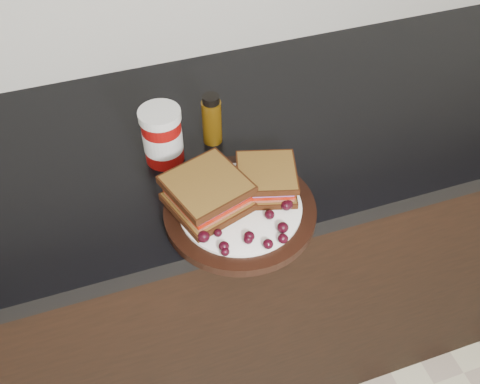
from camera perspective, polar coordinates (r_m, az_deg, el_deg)
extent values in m
cube|color=black|center=(1.50, -1.15, -7.31)|extent=(3.96, 0.58, 0.86)
cube|color=black|center=(1.17, -1.48, 5.75)|extent=(3.98, 0.60, 0.04)
cylinder|color=black|center=(0.98, 0.00, -2.04)|extent=(0.28, 0.28, 0.02)
ellipsoid|color=black|center=(0.91, -3.92, -4.78)|extent=(0.02, 0.02, 0.02)
ellipsoid|color=black|center=(0.92, -2.36, -4.38)|extent=(0.02, 0.02, 0.01)
ellipsoid|color=black|center=(0.90, -1.72, -5.81)|extent=(0.02, 0.02, 0.02)
ellipsoid|color=black|center=(0.90, -1.59, -6.40)|extent=(0.02, 0.02, 0.01)
ellipsoid|color=black|center=(0.91, 0.99, -4.75)|extent=(0.02, 0.02, 0.02)
ellipsoid|color=black|center=(0.91, 0.89, -5.09)|extent=(0.02, 0.02, 0.02)
ellipsoid|color=black|center=(0.90, 3.01, -5.56)|extent=(0.02, 0.02, 0.02)
ellipsoid|color=black|center=(0.91, 4.60, -4.97)|extent=(0.02, 0.02, 0.02)
ellipsoid|color=black|center=(0.93, 4.59, -3.80)|extent=(0.02, 0.02, 0.02)
ellipsoid|color=black|center=(0.95, 3.16, -2.43)|extent=(0.02, 0.02, 0.02)
ellipsoid|color=black|center=(0.96, 4.96, -1.43)|extent=(0.02, 0.02, 0.02)
ellipsoid|color=black|center=(0.96, 5.12, -1.31)|extent=(0.02, 0.02, 0.02)
ellipsoid|color=black|center=(0.98, 4.74, -0.53)|extent=(0.02, 0.02, 0.02)
ellipsoid|color=black|center=(1.01, 4.64, 1.27)|extent=(0.02, 0.02, 0.02)
ellipsoid|color=black|center=(1.01, 3.28, 1.44)|extent=(0.02, 0.02, 0.02)
ellipsoid|color=black|center=(1.00, 1.88, 1.15)|extent=(0.02, 0.02, 0.02)
ellipsoid|color=black|center=(0.99, -3.69, 0.56)|extent=(0.02, 0.02, 0.01)
ellipsoid|color=black|center=(0.98, -3.83, -0.14)|extent=(0.02, 0.02, 0.02)
ellipsoid|color=black|center=(0.96, -4.54, -1.79)|extent=(0.02, 0.02, 0.02)
ellipsoid|color=black|center=(0.96, -5.30, -1.67)|extent=(0.02, 0.02, 0.02)
ellipsoid|color=black|center=(0.94, -2.62, -3.10)|extent=(0.02, 0.02, 0.02)
ellipsoid|color=black|center=(0.98, -2.91, -0.52)|extent=(0.02, 0.02, 0.02)
ellipsoid|color=black|center=(0.96, -3.50, -1.55)|extent=(0.01, 0.01, 0.01)
ellipsoid|color=black|center=(0.96, -5.26, -1.54)|extent=(0.02, 0.02, 0.02)
cylinder|color=maroon|center=(1.06, -8.29, 5.95)|extent=(0.11, 0.11, 0.12)
cylinder|color=#462D07|center=(1.10, -3.02, 7.78)|extent=(0.05, 0.05, 0.11)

